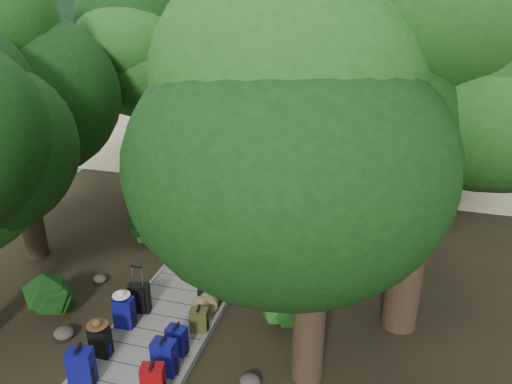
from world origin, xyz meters
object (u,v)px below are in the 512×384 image
(backpack_left_a, at_px, (81,366))
(backpack_left_b, at_px, (100,340))
(backpack_right_d, at_px, (199,319))
(backpack_left_c, at_px, (124,311))
(backpack_right_c, at_px, (177,339))
(kayak, at_px, (212,132))
(backpack_right_a, at_px, (153,379))
(backpack_right_b, at_px, (164,355))
(duffel_right_black, at_px, (212,286))
(duffel_right_khaki, at_px, (210,297))
(lone_suitcase_on_sand, at_px, (288,152))
(suitcase_on_boardwalk, at_px, (140,298))
(sun_lounger, at_px, (367,148))

(backpack_left_a, distance_m, backpack_left_b, 0.75)
(backpack_left_b, xyz_separation_m, backpack_right_d, (1.51, 1.18, -0.06))
(backpack_left_c, bearing_deg, backpack_right_d, 4.65)
(backpack_right_c, distance_m, kayak, 14.52)
(backpack_right_a, bearing_deg, backpack_left_b, 141.13)
(backpack_left_a, bearing_deg, backpack_right_d, 40.26)
(backpack_right_a, xyz_separation_m, kayak, (-4.53, 14.91, -0.29))
(backpack_left_b, relative_size, backpack_right_b, 0.88)
(backpack_right_c, relative_size, kayak, 0.21)
(backpack_right_d, xyz_separation_m, duffel_right_black, (-0.18, 1.25, -0.05))
(backpack_right_c, height_order, backpack_right_d, backpack_right_c)
(duffel_right_khaki, bearing_deg, lone_suitcase_on_sand, 78.50)
(lone_suitcase_on_sand, bearing_deg, kayak, 169.79)
(backpack_right_b, height_order, suitcase_on_boardwalk, backpack_right_b)
(sun_lounger, bearing_deg, backpack_right_c, -114.75)
(duffel_right_khaki, distance_m, suitcase_on_boardwalk, 1.48)
(backpack_right_b, bearing_deg, duffel_right_black, 90.82)
(backpack_right_a, relative_size, backpack_right_d, 1.27)
(backpack_right_d, xyz_separation_m, duffel_right_khaki, (-0.09, 0.83, -0.07))
(backpack_right_a, bearing_deg, backpack_right_b, 80.67)
(backpack_right_b, distance_m, sun_lounger, 13.80)
(backpack_right_a, distance_m, suitcase_on_boardwalk, 2.46)
(duffel_right_black, height_order, sun_lounger, sun_lounger)
(kayak, bearing_deg, backpack_right_c, -84.12)
(backpack_right_a, height_order, sun_lounger, backpack_right_a)
(backpack_right_b, bearing_deg, duffel_right_khaki, 88.47)
(backpack_right_a, height_order, suitcase_on_boardwalk, backpack_right_a)
(backpack_left_b, xyz_separation_m, suitcase_on_boardwalk, (0.07, 1.42, -0.00))
(duffel_right_khaki, bearing_deg, backpack_right_c, -106.70)
(backpack_right_a, distance_m, backpack_right_b, 0.56)
(backpack_right_c, bearing_deg, backpack_right_a, -81.46)
(backpack_left_c, bearing_deg, kayak, 97.30)
(backpack_right_c, relative_size, suitcase_on_boardwalk, 0.95)
(duffel_right_khaki, distance_m, duffel_right_black, 0.43)
(backpack_left_b, bearing_deg, duffel_right_khaki, 54.82)
(backpack_left_b, bearing_deg, backpack_right_d, 38.05)
(backpack_left_b, relative_size, kayak, 0.22)
(backpack_left_c, distance_m, suitcase_on_boardwalk, 0.53)
(backpack_right_d, xyz_separation_m, lone_suitcase_on_sand, (-0.55, 10.80, -0.05))
(backpack_right_a, bearing_deg, backpack_right_c, 78.45)
(backpack_left_b, xyz_separation_m, sun_lounger, (3.92, 13.47, -0.16))
(duffel_right_black, bearing_deg, sun_lounger, 77.81)
(backpack_right_d, relative_size, duffel_right_khaki, 0.88)
(lone_suitcase_on_sand, relative_size, kayak, 0.21)
(backpack_left_a, bearing_deg, duffel_right_black, 55.42)
(backpack_left_b, relative_size, duffel_right_black, 0.94)
(backpack_left_c, xyz_separation_m, suitcase_on_boardwalk, (0.07, 0.52, -0.03))
(lone_suitcase_on_sand, xyz_separation_m, kayak, (-4.09, 2.29, -0.17))
(backpack_left_b, xyz_separation_m, lone_suitcase_on_sand, (0.96, 11.97, -0.11))
(backpack_right_b, xyz_separation_m, lone_suitcase_on_sand, (-0.40, 12.06, -0.16))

